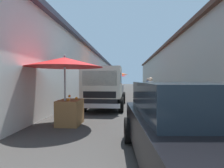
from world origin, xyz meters
The scene contains 12 objects.
ground centered at (13.50, 0.00, 0.00)m, with size 90.00×90.00×0.00m, color #3D3A38.
building_left_whitewash centered at (15.75, 6.91, 2.17)m, with size 49.80×7.50×4.32m.
building_right_concrete centered at (15.75, -6.91, 2.40)m, with size 49.80×7.50×4.79m.
fruit_stall_far_left centered at (12.82, 1.61, 1.88)m, with size 2.88×2.88×2.34m.
fruit_stall_near_right centered at (17.72, 1.42, 1.85)m, with size 2.19×2.19×2.39m.
fruit_stall_far_right centered at (4.73, 2.23, 1.67)m, with size 2.46×2.46×2.29m.
hatchback_car centered at (2.05, -0.72, 0.74)m, with size 4.02×2.15×1.45m.
delivery_truck centered at (8.01, 1.38, 1.04)m, with size 4.95×2.04×2.08m.
vendor_by_crates centered at (9.13, -1.05, 0.93)m, with size 0.61×0.35×1.62m.
vendor_in_shade centered at (16.12, -1.70, 0.92)m, with size 0.63×0.28×1.60m.
parked_scooter centered at (9.09, -2.04, 0.45)m, with size 1.66×0.60×1.14m.
plastic_stool centered at (11.44, -1.89, 0.33)m, with size 0.30×0.30×0.43m.
Camera 1 is at (-1.08, 0.29, 1.51)m, focal length 29.49 mm.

